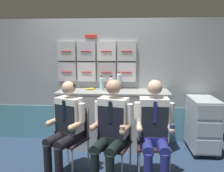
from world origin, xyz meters
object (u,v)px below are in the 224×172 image
Objects in this scene: crew_member_left at (65,125)px; crew_member_right at (154,127)px; folding_chair_center at (115,136)px; service_trolley at (202,123)px; snack_banana at (90,89)px; folding_chair_left at (73,132)px; water_bottle_blue_cap at (111,84)px; folding_chair_right at (152,136)px; crew_member_center at (111,127)px; coffee_cup_spare at (65,90)px.

crew_member_left is 1.13m from crew_member_right.
crew_member_left reaches higher than folding_chair_center.
snack_banana is at bearing 175.72° from service_trolley.
snack_banana reaches higher than folding_chair_left.
service_trolley is 1.57m from folding_chair_center.
snack_banana is (-0.95, 1.04, 0.27)m from crew_member_right.
crew_member_left is at bearing 176.45° from crew_member_right.
water_bottle_blue_cap is at bearing 120.39° from crew_member_right.
folding_chair_left is at bearing 66.32° from crew_member_left.
folding_chair_right is 0.67× the size of crew_member_right.
folding_chair_left is 5.00× the size of snack_banana.
service_trolley reaches higher than folding_chair_right.
folding_chair_right is 1.18m from water_bottle_blue_cap.
folding_chair_center is at bearing -173.95° from folding_chair_right.
water_bottle_blue_cap is at bearing 93.81° from crew_member_center.
crew_member_left reaches higher than snack_banana.
crew_member_right is (-0.87, -0.90, 0.24)m from service_trolley.
crew_member_left is 0.66m from folding_chair_center.
water_bottle_blue_cap is (0.46, 0.80, 0.54)m from folding_chair_left.
crew_member_center is 5.31× the size of water_bottle_blue_cap.
crew_member_left is 1.03m from snack_banana.
water_bottle_blue_cap is 1.40× the size of snack_banana.
folding_chair_left is 1.00× the size of folding_chair_center.
folding_chair_center and folding_chair_right have the same top height.
folding_chair_center is at bearing 73.54° from crew_member_center.
folding_chair_center is 11.24× the size of coffee_cup_spare.
coffee_cup_spare reaches higher than folding_chair_center.
crew_member_right is 5.28× the size of water_bottle_blue_cap.
water_bottle_blue_cap reaches higher than snack_banana.
crew_member_left is at bearing -175.32° from folding_chair_right.
folding_chair_center is at bearing 167.07° from crew_member_right.
crew_member_left is 1.44× the size of folding_chair_right.
crew_member_right reaches higher than coffee_cup_spare.
water_bottle_blue_cap is 0.36m from snack_banana.
crew_member_left is (-0.07, -0.15, 0.15)m from folding_chair_left.
folding_chair_center is at bearing 3.65° from crew_member_left.
folding_chair_center is (0.64, 0.04, -0.15)m from crew_member_left.
service_trolley is 1.59m from water_bottle_blue_cap.
folding_chair_left is 0.59m from folding_chair_center.
crew_member_left is 16.23× the size of coffee_cup_spare.
crew_member_center reaches higher than crew_member_left.
snack_banana is (-1.82, 0.14, 0.51)m from service_trolley.
service_trolley is 1.89m from snack_banana.
folding_chair_right is at bearing 6.05° from folding_chair_center.
folding_chair_left is at bearing -160.43° from service_trolley.
crew_member_center is 0.53m from crew_member_right.
service_trolley is at bearing 19.57° from folding_chair_left.
folding_chair_left is 0.94m from snack_banana.
crew_member_left reaches higher than water_bottle_blue_cap.
crew_member_left is 1.14m from folding_chair_right.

